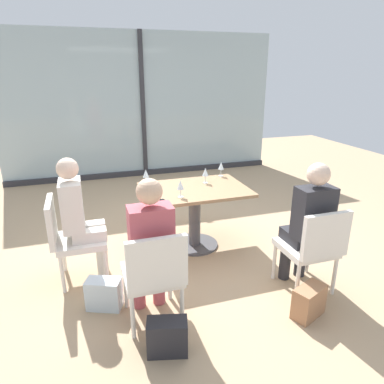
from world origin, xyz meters
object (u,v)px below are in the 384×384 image
chair_front_left (154,273)px  handbag_2 (167,337)px  dining_table_main (195,204)px  handbag_1 (309,302)px  person_side_end (80,214)px  handbag_0 (104,294)px  wine_glass_4 (151,185)px  chair_side_end (70,235)px  wine_glass_1 (205,172)px  chair_front_right (313,245)px  wine_glass_3 (146,174)px  cell_phone_on_table (164,202)px  wine_glass_2 (180,185)px  person_front_right (308,220)px  coffee_cup (153,186)px  person_front_left (150,243)px  wine_glass_0 (221,166)px

chair_front_left → handbag_2: 0.48m
dining_table_main → handbag_1: bearing=-70.6°
person_side_end → handbag_2: size_ratio=4.20×
chair_front_left → handbag_0: (-0.39, 0.35, -0.36)m
wine_glass_4 → handbag_1: size_ratio=0.62×
chair_side_end → wine_glass_1: (1.56, 0.47, 0.37)m
chair_front_right → handbag_2: 1.54m
wine_glass_3 → handbag_1: (1.03, -1.82, -0.72)m
chair_side_end → chair_front_left: (0.64, -0.90, 0.00)m
cell_phone_on_table → handbag_2: bearing=-121.5°
dining_table_main → wine_glass_4: 0.63m
wine_glass_2 → wine_glass_3: size_ratio=1.00×
person_side_end → cell_phone_on_table: person_side_end is taller
chair_side_end → handbag_2: (0.66, -1.23, -0.36)m
wine_glass_1 → person_side_end: bearing=-162.2°
cell_phone_on_table → person_front_right: bearing=-52.5°
wine_glass_2 → wine_glass_4: 0.31m
chair_side_end → cell_phone_on_table: (0.94, 0.00, 0.24)m
person_side_end → handbag_2: bearing=-65.9°
handbag_0 → wine_glass_3: bearing=84.4°
coffee_cup → chair_side_end: bearing=-155.4°
chair_front_left → person_front_left: bearing=90.0°
chair_side_end → wine_glass_0: size_ratio=4.70×
person_side_end → handbag_2: (0.55, -1.23, -0.56)m
coffee_cup → handbag_0: coffee_cup is taller
wine_glass_0 → coffee_cup: size_ratio=2.06×
chair_front_left → cell_phone_on_table: size_ratio=6.04×
dining_table_main → chair_front_left: (-0.74, -1.22, -0.04)m
wine_glass_1 → wine_glass_3: (-0.68, 0.16, 0.00)m
handbag_2 → dining_table_main: bearing=79.6°
wine_glass_0 → handbag_2: (-1.19, -1.91, -0.72)m
wine_glass_1 → wine_glass_0: bearing=36.3°
wine_glass_3 → handbag_2: size_ratio=0.62×
person_front_left → wine_glass_1: bearing=53.7°
chair_front_right → handbag_0: chair_front_right is taller
chair_side_end → person_front_right: bearing=-20.5°
person_front_left → wine_glass_3: (0.24, 1.41, 0.16)m
handbag_0 → person_front_left: bearing=-9.5°
wine_glass_2 → wine_glass_3: 0.60m
person_front_right → chair_front_right: bearing=-90.0°
person_side_end → cell_phone_on_table: size_ratio=8.75×
person_front_right → handbag_2: (-1.46, -0.44, -0.56)m
chair_front_left → wine_glass_3: wine_glass_3 is taller
person_side_end → handbag_2: person_side_end is taller
chair_front_right → wine_glass_2: wine_glass_2 is taller
chair_side_end → wine_glass_2: wine_glass_2 is taller
person_side_end → wine_glass_2: (1.03, 0.09, 0.16)m
chair_side_end → person_front_right: (2.12, -0.79, 0.20)m
coffee_cup → handbag_0: 1.33m
person_front_left → dining_table_main: bearing=56.3°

